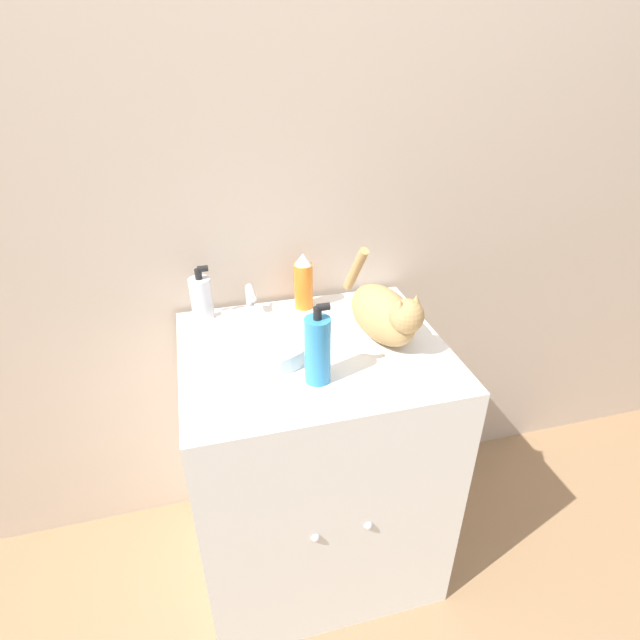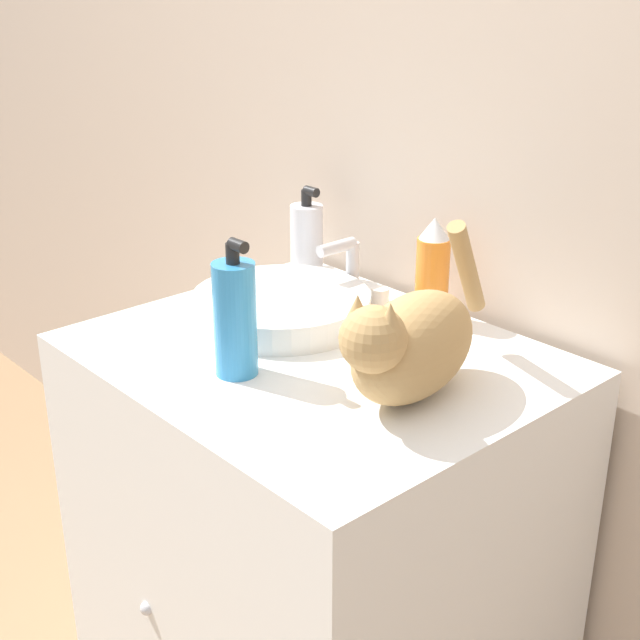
# 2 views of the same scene
# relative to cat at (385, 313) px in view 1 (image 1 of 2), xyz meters

# --- Properties ---
(ground_plane) EXTENTS (8.00, 8.00, 0.00)m
(ground_plane) POSITION_rel_cat_xyz_m (-0.20, -0.29, -0.94)
(ground_plane) COLOR #997551
(wall_back) EXTENTS (6.00, 0.05, 2.50)m
(wall_back) POSITION_rel_cat_xyz_m (-0.20, 0.35, 0.31)
(wall_back) COLOR #C6B29E
(wall_back) RESTS_ON ground_plane
(vanity_cabinet) EXTENTS (0.72, 0.61, 0.85)m
(vanity_cabinet) POSITION_rel_cat_xyz_m (-0.20, 0.00, -0.51)
(vanity_cabinet) COLOR white
(vanity_cabinet) RESTS_ON ground_plane
(sink_basin) EXTENTS (0.31, 0.31, 0.05)m
(sink_basin) POSITION_rel_cat_xyz_m (-0.34, 0.05, -0.06)
(sink_basin) COLOR white
(sink_basin) RESTS_ON vanity_cabinet
(faucet) EXTENTS (0.18, 0.10, 0.11)m
(faucet) POSITION_rel_cat_xyz_m (-0.34, 0.21, -0.04)
(faucet) COLOR silver
(faucet) RESTS_ON vanity_cabinet
(cat) EXTENTS (0.18, 0.36, 0.23)m
(cat) POSITION_rel_cat_xyz_m (0.00, 0.00, 0.00)
(cat) COLOR tan
(cat) RESTS_ON vanity_cabinet
(soap_bottle) EXTENTS (0.06, 0.06, 0.18)m
(soap_bottle) POSITION_rel_cat_xyz_m (-0.48, 0.23, -0.01)
(soap_bottle) COLOR silver
(soap_bottle) RESTS_ON vanity_cabinet
(spray_bottle) EXTENTS (0.06, 0.06, 0.18)m
(spray_bottle) POSITION_rel_cat_xyz_m (-0.17, 0.24, 0.00)
(spray_bottle) COLOR orange
(spray_bottle) RESTS_ON vanity_cabinet
(lotion_bottle) EXTENTS (0.06, 0.06, 0.21)m
(lotion_bottle) POSITION_rel_cat_xyz_m (-0.22, -0.13, 0.01)
(lotion_bottle) COLOR #338CCC
(lotion_bottle) RESTS_ON vanity_cabinet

